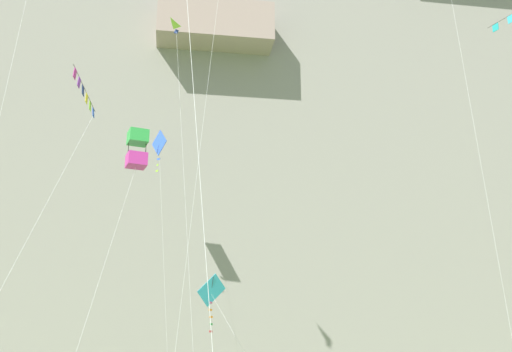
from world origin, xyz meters
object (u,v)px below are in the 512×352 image
at_px(kite_diamond_mid_left, 212,292).
at_px(kite_box_mid_center, 137,149).
at_px(kite_banner_low_left, 77,113).
at_px(kite_delta_upper_right, 181,48).
at_px(kite_diamond_high_right, 159,146).

bearing_deg(kite_diamond_mid_left, kite_box_mid_center, -116.28).
bearing_deg(kite_banner_low_left, kite_box_mid_center, 80.25).
bearing_deg(kite_diamond_mid_left, kite_delta_upper_right, -115.14).
distance_m(kite_diamond_high_right, kite_delta_upper_right, 10.14).
bearing_deg(kite_diamond_high_right, kite_box_mid_center, -93.81).
height_order(kite_diamond_high_right, kite_box_mid_center, kite_diamond_high_right).
bearing_deg(kite_diamond_high_right, kite_banner_low_left, -96.40).
bearing_deg(kite_banner_low_left, kite_diamond_mid_left, 71.36).
relative_size(kite_diamond_mid_left, kite_delta_upper_right, 0.31).
relative_size(kite_banner_low_left, kite_delta_upper_right, 0.50).
relative_size(kite_diamond_high_right, kite_box_mid_center, 1.39).
xyz_separation_m(kite_banner_low_left, kite_diamond_mid_left, (7.15, 21.20, -4.89)).
height_order(kite_banner_low_left, kite_delta_upper_right, kite_delta_upper_right).
height_order(kite_diamond_mid_left, kite_delta_upper_right, kite_delta_upper_right).
xyz_separation_m(kite_diamond_high_right, kite_diamond_mid_left, (4.48, -2.59, -12.22)).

